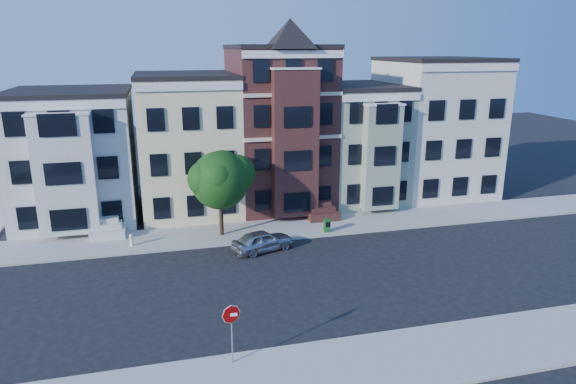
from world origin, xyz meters
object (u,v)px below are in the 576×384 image
object	(u,v)px
newspaper_box	(327,225)
stop_sign	(232,330)
street_tree	(220,184)
fire_hydrant	(131,241)
parked_car	(263,241)

from	to	relation	value
newspaper_box	stop_sign	world-z (taller)	stop_sign
street_tree	fire_hydrant	world-z (taller)	street_tree
fire_hydrant	stop_sign	size ratio (longest dim) A/B	0.22
street_tree	stop_sign	world-z (taller)	street_tree
street_tree	stop_sign	xyz separation A→B (m)	(-1.40, -14.39, -2.05)
parked_car	newspaper_box	bearing A→B (deg)	-87.47
parked_car	fire_hydrant	distance (m)	8.24
newspaper_box	fire_hydrant	size ratio (longest dim) A/B	1.43
street_tree	newspaper_box	size ratio (longest dim) A/B	7.66
stop_sign	fire_hydrant	bearing A→B (deg)	113.48
fire_hydrant	street_tree	bearing A→B (deg)	5.82
stop_sign	newspaper_box	bearing A→B (deg)	63.79
newspaper_box	fire_hydrant	bearing A→B (deg)	-178.67
parked_car	fire_hydrant	world-z (taller)	parked_car
street_tree	fire_hydrant	xyz separation A→B (m)	(-5.72, -0.58, -3.14)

